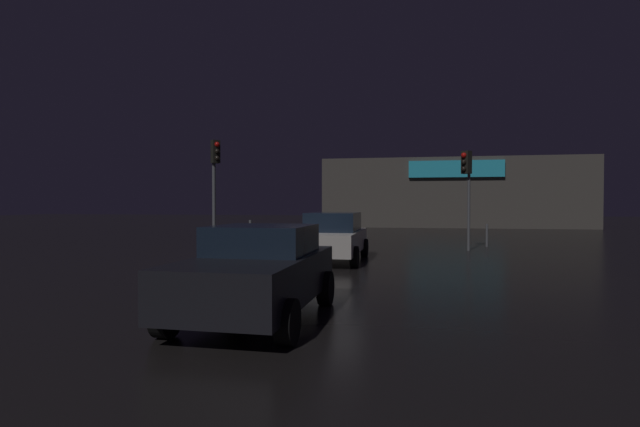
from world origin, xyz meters
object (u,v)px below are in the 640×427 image
Objects in this scene: car_far at (258,272)px; store_building at (451,193)px; traffic_signal_main at (215,172)px; car_near at (334,236)px; traffic_signal_opposite at (467,175)px.

store_building is at bearing 80.20° from car_far.
traffic_signal_main is 1.16× the size of car_far.
car_near is (-5.72, -25.34, -1.87)m from store_building.
traffic_signal_main reaches higher than car_far.
store_building reaches higher than car_near.
car_far is at bearing -110.83° from traffic_signal_opposite.
traffic_signal_opposite reaches higher than car_near.
car_far is at bearing -64.26° from traffic_signal_main.
traffic_signal_main is at bearing -117.85° from store_building.
car_near is 7.75m from car_far.
traffic_signal_opposite is (10.13, 0.22, -0.20)m from traffic_signal_main.
store_building is 33.64m from car_far.
car_far is (-4.51, -11.86, -2.19)m from traffic_signal_opposite.
traffic_signal_opposite is at bearing -93.25° from store_building.
store_building is 26.05m from car_near.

